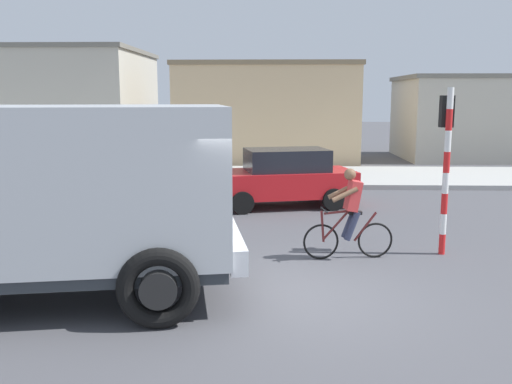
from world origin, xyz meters
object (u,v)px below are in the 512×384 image
(truck_foreground, at_px, (49,191))
(pedestrian_near_kerb, at_px, (114,172))
(cyclist, at_px, (350,214))
(car_red_near, at_px, (283,177))
(traffic_light_pole, at_px, (446,148))

(truck_foreground, bearing_deg, pedestrian_near_kerb, 99.61)
(cyclist, distance_m, pedestrian_near_kerb, 8.41)
(truck_foreground, relative_size, cyclist, 3.35)
(cyclist, xyz_separation_m, pedestrian_near_kerb, (-6.08, 5.81, -0.02))
(pedestrian_near_kerb, bearing_deg, car_red_near, -8.18)
(truck_foreground, distance_m, pedestrian_near_kerb, 8.31)
(traffic_light_pole, bearing_deg, pedestrian_near_kerb, 145.95)
(car_red_near, bearing_deg, pedestrian_near_kerb, 171.82)
(car_red_near, bearing_deg, cyclist, -77.01)
(cyclist, relative_size, traffic_light_pole, 0.54)
(truck_foreground, height_order, car_red_near, truck_foreground)
(cyclist, relative_size, car_red_near, 0.40)
(traffic_light_pole, relative_size, pedestrian_near_kerb, 1.98)
(truck_foreground, distance_m, car_red_near, 8.29)
(traffic_light_pole, height_order, car_red_near, traffic_light_pole)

